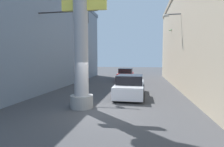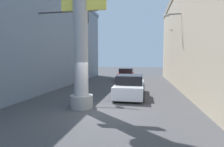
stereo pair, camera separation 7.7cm
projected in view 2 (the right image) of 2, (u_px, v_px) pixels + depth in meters
name	position (u px, v px, depth m)	size (l,w,h in m)	color
ground_plane	(123.00, 84.00, 18.61)	(86.50, 86.50, 0.00)	#424244
building_left	(28.00, 37.00, 17.88)	(8.60, 24.50, 9.93)	slate
neon_sign_pole	(80.00, 21.00, 9.28)	(2.76, 1.24, 10.50)	#9E9EA3
street_lamp	(190.00, 43.00, 14.52)	(2.77, 0.28, 6.59)	#59595E
traffic_light_mast	(48.00, 37.00, 12.65)	(5.44, 0.32, 6.09)	#333333
car_lead	(130.00, 87.00, 12.59)	(2.03, 4.87, 1.56)	black
car_far	(126.00, 75.00, 22.12)	(1.95, 4.38, 1.56)	black
palm_tree_mid_right	(186.00, 44.00, 18.90)	(3.51, 3.00, 6.43)	brown
palm_tree_far_right	(172.00, 47.00, 27.26)	(2.24, 2.45, 7.89)	brown
palm_tree_near_right	(221.00, 7.00, 11.40)	(2.78, 2.79, 9.28)	brown
palm_tree_mid_left	(69.00, 41.00, 19.49)	(2.56, 2.56, 8.13)	brown
pedestrian_by_sign	(214.00, 94.00, 8.41)	(0.42, 0.42, 1.71)	gray
pedestrian_far_left	(82.00, 72.00, 23.32)	(0.48, 0.48, 1.70)	gray
fire_hydrant	(215.00, 104.00, 8.94)	(0.22, 0.22, 0.72)	red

